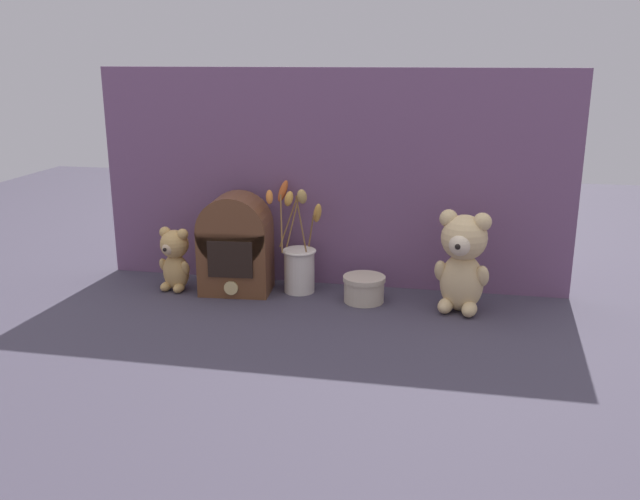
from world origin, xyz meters
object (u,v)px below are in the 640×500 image
Objects in this scene: teddy_bear_large at (463,260)px; vintage_radio at (236,244)px; teddy_bear_medium at (175,258)px; decorative_tin_tall at (364,289)px; flower_vase at (299,261)px.

vintage_radio reaches higher than teddy_bear_large.
teddy_bear_large is 0.79m from teddy_bear_medium.
decorative_tin_tall is at bearing -1.96° from vintage_radio.
vintage_radio is (-0.62, 0.03, -0.00)m from teddy_bear_large.
decorative_tin_tall is (0.54, 0.01, -0.06)m from teddy_bear_medium.
vintage_radio is at bearing 178.04° from decorative_tin_tall.
flower_vase reaches higher than decorative_tin_tall.
flower_vase is 0.20m from decorative_tin_tall.
flower_vase is 1.10× the size of vintage_radio.
vintage_radio is at bearing 176.90° from teddy_bear_large.
teddy_bear_medium is at bearing -179.12° from decorative_tin_tall.
flower_vase is 2.69× the size of decorative_tin_tall.
teddy_bear_medium is 0.18m from vintage_radio.
decorative_tin_tall is (0.19, -0.05, -0.05)m from flower_vase.
flower_vase is (-0.45, 0.07, -0.05)m from teddy_bear_large.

